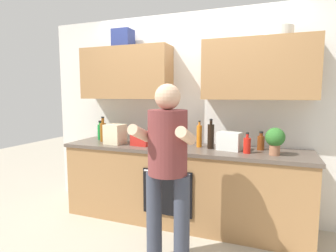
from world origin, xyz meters
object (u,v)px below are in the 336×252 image
object	(u,v)px
grocery_bag_crisps	(141,138)
bottle_soda	(101,131)
person_standing	(167,161)
bottle_vinegar	(261,142)
bottle_hotsauce	(247,145)
grocery_bag_rice	(115,134)
bottle_juice	(199,136)
bottle_syrup	(103,131)
cup_tea	(152,138)
potted_herb	(275,139)
mixing_bowl	(168,142)
bottle_soy	(211,136)
grocery_bag_produce	(229,141)

from	to	relation	value
grocery_bag_crisps	bottle_soda	bearing A→B (deg)	163.50
person_standing	bottle_vinegar	distance (m)	1.21
bottle_hotsauce	bottle_vinegar	bearing A→B (deg)	60.57
bottle_vinegar	grocery_bag_rice	xyz separation A→B (m)	(-1.70, -0.22, 0.03)
bottle_juice	grocery_bag_crisps	bearing A→B (deg)	-167.19
bottle_hotsauce	bottle_syrup	distance (m)	1.80
cup_tea	grocery_bag_crisps	size ratio (longest dim) A/B	0.43
bottle_soda	grocery_bag_crisps	xyz separation A→B (m)	(0.71, -0.21, -0.03)
cup_tea	bottle_hotsauce	bearing A→B (deg)	-13.51
bottle_soda	potted_herb	size ratio (longest dim) A/B	0.92
bottle_hotsauce	bottle_juice	world-z (taller)	bottle_juice
bottle_vinegar	grocery_bag_crisps	xyz separation A→B (m)	(-1.34, -0.23, 0.00)
bottle_vinegar	potted_herb	xyz separation A→B (m)	(0.14, -0.22, 0.08)
person_standing	bottle_hotsauce	world-z (taller)	person_standing
grocery_bag_crisps	bottle_hotsauce	bearing A→B (deg)	-0.06
bottle_hotsauce	bottle_vinegar	distance (m)	0.26
bottle_hotsauce	mixing_bowl	xyz separation A→B (m)	(-0.90, 0.09, -0.04)
person_standing	grocery_bag_rice	world-z (taller)	person_standing
bottle_juice	grocery_bag_rice	size ratio (longest dim) A/B	1.28
mixing_bowl	bottle_hotsauce	bearing A→B (deg)	-5.73
bottle_vinegar	bottle_juice	distance (m)	0.68
cup_tea	bottle_soy	bearing A→B (deg)	-12.51
bottle_syrup	grocery_bag_crisps	distance (m)	0.59
person_standing	bottle_hotsauce	xyz separation A→B (m)	(0.60, 0.74, 0.04)
mixing_bowl	grocery_bag_rice	bearing A→B (deg)	-172.69
bottle_vinegar	grocery_bag_rice	distance (m)	1.71
bottle_hotsauce	bottle_juice	bearing A→B (deg)	164.23
bottle_juice	bottle_soda	bearing A→B (deg)	177.65
bottle_soda	bottle_vinegar	world-z (taller)	bottle_soda
person_standing	bottle_soda	bearing A→B (deg)	144.29
potted_herb	grocery_bag_crisps	bearing A→B (deg)	-179.89
bottle_soda	grocery_bag_rice	size ratio (longest dim) A/B	1.07
bottle_vinegar	grocery_bag_produce	distance (m)	0.35
bottle_soda	grocery_bag_produce	world-z (taller)	bottle_soda
bottle_soda	bottle_soy	distance (m)	1.52
bottle_hotsauce	cup_tea	xyz separation A→B (m)	(-1.20, 0.29, -0.04)
bottle_juice	potted_herb	size ratio (longest dim) A/B	1.10
grocery_bag_crisps	bottle_juice	bearing A→B (deg)	12.81
person_standing	grocery_bag_produce	xyz separation A→B (m)	(0.41, 0.84, 0.06)
bottle_hotsauce	bottle_soda	bearing A→B (deg)	173.75
grocery_bag_crisps	bottle_soy	bearing A→B (deg)	7.69
grocery_bag_rice	bottle_hotsauce	bearing A→B (deg)	-0.18
bottle_syrup	grocery_bag_rice	bearing A→B (deg)	-19.58
potted_herb	person_standing	bearing A→B (deg)	-139.47
bottle_soy	bottle_vinegar	xyz separation A→B (m)	(0.53, 0.12, -0.06)
bottle_hotsauce	cup_tea	bearing A→B (deg)	166.49
bottle_soda	bottle_soy	world-z (taller)	bottle_soy
bottle_soda	grocery_bag_crisps	size ratio (longest dim) A/B	1.17
bottle_soda	potted_herb	world-z (taller)	potted_herb
bottle_hotsauce	mixing_bowl	size ratio (longest dim) A/B	1.02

